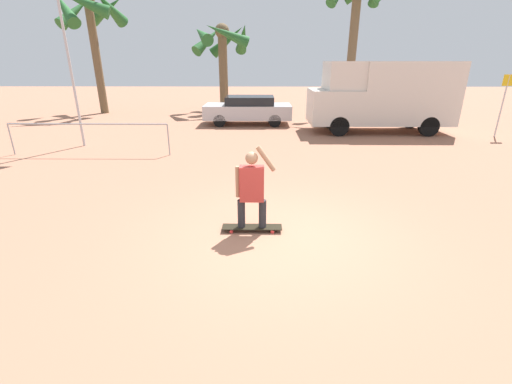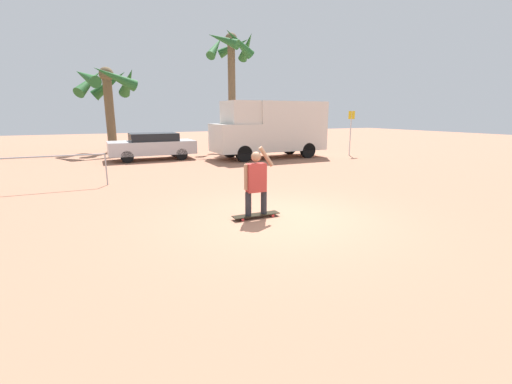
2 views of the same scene
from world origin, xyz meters
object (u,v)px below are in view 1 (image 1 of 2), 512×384
object	(u,v)px
skateboard	(252,227)
palm_tree_center_background	(222,43)
person_skateboarder	(252,186)
camper_van	(383,94)
palm_tree_far_left	(89,16)
palm_tree_near_van	(357,5)
street_sign	(504,98)
parked_car_silver	(248,109)
flagpole	(68,45)

from	to	relation	value
skateboard	palm_tree_center_background	world-z (taller)	palm_tree_center_background
person_skateboarder	camper_van	xyz separation A→B (m)	(5.56, 9.84, 0.74)
skateboard	palm_tree_far_left	world-z (taller)	palm_tree_far_left
palm_tree_near_van	street_sign	distance (m)	8.79
person_skateboarder	parked_car_silver	xyz separation A→B (m)	(-0.45, 11.79, -0.16)
parked_car_silver	flagpole	xyz separation A→B (m)	(-6.02, -4.87, 2.79)
skateboard	palm_tree_far_left	distance (m)	19.06
palm_tree_far_left	camper_van	bearing A→B (deg)	-21.07
person_skateboarder	street_sign	xyz separation A→B (m)	(10.13, 8.77, 0.71)
palm_tree_near_van	camper_van	bearing A→B (deg)	-86.51
camper_van	flagpole	world-z (taller)	flagpole
palm_tree_center_background	street_sign	distance (m)	14.90
palm_tree_far_left	flagpole	world-z (taller)	palm_tree_far_left
palm_tree_center_background	palm_tree_far_left	bearing A→B (deg)	-171.07
palm_tree_center_background	person_skateboarder	bearing A→B (deg)	-82.59
person_skateboarder	palm_tree_near_van	bearing A→B (deg)	70.38
parked_car_silver	street_sign	xyz separation A→B (m)	(10.59, -3.02, 0.87)
person_skateboarder	palm_tree_far_left	xyz separation A→B (m)	(-9.50, 15.64, 4.50)
palm_tree_far_left	person_skateboarder	bearing A→B (deg)	-58.73
palm_tree_far_left	flagpole	xyz separation A→B (m)	(3.03, -8.72, -1.87)
palm_tree_near_van	palm_tree_center_background	xyz separation A→B (m)	(-7.45, 2.03, -1.75)
flagpole	parked_car_silver	bearing A→B (deg)	39.00
person_skateboarder	flagpole	xyz separation A→B (m)	(-6.47, 6.92, 2.63)
palm_tree_near_van	palm_tree_far_left	xyz separation A→B (m)	(-14.76, 0.88, -0.40)
skateboard	person_skateboarder	xyz separation A→B (m)	(-0.00, 0.00, 0.83)
skateboard	street_sign	bearing A→B (deg)	40.86
skateboard	parked_car_silver	world-z (taller)	parked_car_silver
skateboard	street_sign	distance (m)	13.49
palm_tree_center_background	palm_tree_far_left	size ratio (longest dim) A/B	0.78
palm_tree_near_van	flagpole	bearing A→B (deg)	-146.22
parked_car_silver	flagpole	world-z (taller)	flagpole
camper_van	parked_car_silver	bearing A→B (deg)	162.04
person_skateboarder	palm_tree_far_left	bearing A→B (deg)	121.27
flagpole	palm_tree_near_van	bearing A→B (deg)	33.78
palm_tree_far_left	palm_tree_center_background	bearing A→B (deg)	8.93
person_skateboarder	street_sign	distance (m)	13.42
person_skateboarder	palm_tree_near_van	world-z (taller)	palm_tree_near_van
palm_tree_center_background	street_sign	bearing A→B (deg)	-33.09
palm_tree_near_van	palm_tree_center_background	bearing A→B (deg)	164.77
palm_tree_center_background	flagpole	distance (m)	10.78
skateboard	camper_van	size ratio (longest dim) A/B	0.18
palm_tree_center_background	parked_car_silver	bearing A→B (deg)	-70.89
skateboard	parked_car_silver	distance (m)	11.82
person_skateboarder	flagpole	size ratio (longest dim) A/B	0.25
palm_tree_near_van	flagpole	distance (m)	14.30
street_sign	person_skateboarder	bearing A→B (deg)	-139.14
skateboard	palm_tree_center_background	xyz separation A→B (m)	(-2.19, 16.79, 3.98)
parked_car_silver	street_sign	world-z (taller)	street_sign
skateboard	parked_car_silver	xyz separation A→B (m)	(-0.45, 11.79, 0.67)
camper_van	flagpole	xyz separation A→B (m)	(-12.03, -2.92, 1.89)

